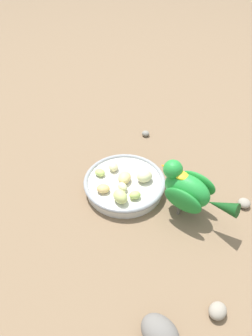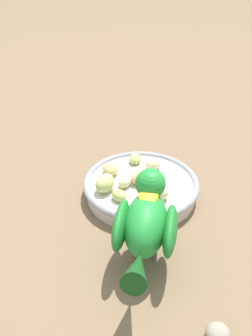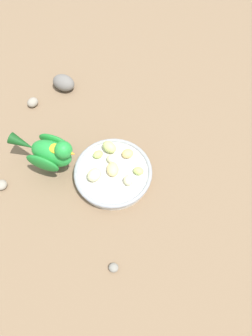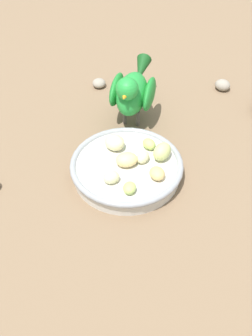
% 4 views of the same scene
% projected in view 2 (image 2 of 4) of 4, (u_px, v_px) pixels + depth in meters
% --- Properties ---
extents(ground_plane, '(4.00, 4.00, 0.00)m').
position_uv_depth(ground_plane, '(141.00, 195.00, 0.63)').
color(ground_plane, '#7A6047').
extents(feeding_bowl, '(0.19, 0.19, 0.03)m').
position_uv_depth(feeding_bowl, '(137.00, 186.00, 0.63)').
color(feeding_bowl, beige).
rests_on(feeding_bowl, ground_plane).
extents(apple_piece_0, '(0.03, 0.04, 0.02)m').
position_uv_depth(apple_piece_0, '(139.00, 176.00, 0.62)').
color(apple_piece_0, '#E5C67F').
rests_on(apple_piece_0, feeding_bowl).
extents(apple_piece_1, '(0.03, 0.03, 0.02)m').
position_uv_depth(apple_piece_1, '(124.00, 181.00, 0.61)').
color(apple_piece_1, beige).
rests_on(apple_piece_1, feeding_bowl).
extents(apple_piece_2, '(0.03, 0.03, 0.02)m').
position_uv_depth(apple_piece_2, '(110.00, 169.00, 0.64)').
color(apple_piece_2, tan).
rests_on(apple_piece_2, feeding_bowl).
extents(apple_piece_3, '(0.03, 0.03, 0.02)m').
position_uv_depth(apple_piece_3, '(119.00, 195.00, 0.58)').
color(apple_piece_3, '#B2CC66').
rests_on(apple_piece_3, feeding_bowl).
extents(apple_piece_4, '(0.03, 0.03, 0.02)m').
position_uv_depth(apple_piece_4, '(135.00, 159.00, 0.66)').
color(apple_piece_4, '#B2CC66').
rests_on(apple_piece_4, feeding_bowl).
extents(apple_piece_5, '(0.04, 0.04, 0.03)m').
position_uv_depth(apple_piece_5, '(106.00, 185.00, 0.59)').
color(apple_piece_5, '#C6D17A').
rests_on(apple_piece_5, feeding_bowl).
extents(apple_piece_6, '(0.05, 0.05, 0.03)m').
position_uv_depth(apple_piece_6, '(157.00, 191.00, 0.58)').
color(apple_piece_6, beige).
rests_on(apple_piece_6, feeding_bowl).
extents(apple_piece_7, '(0.02, 0.03, 0.02)m').
position_uv_depth(apple_piece_7, '(153.00, 164.00, 0.65)').
color(apple_piece_7, beige).
rests_on(apple_piece_7, feeding_bowl).
extents(parrot, '(0.16, 0.12, 0.12)m').
position_uv_depth(parrot, '(146.00, 223.00, 0.47)').
color(parrot, '#59544C').
rests_on(parrot, ground_plane).
extents(pebble_0, '(0.03, 0.03, 0.02)m').
position_uv_depth(pebble_0, '(218.00, 333.00, 0.42)').
color(pebble_0, gray).
rests_on(pebble_0, ground_plane).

